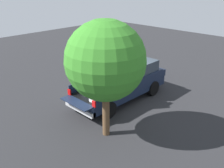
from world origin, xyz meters
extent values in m
plane|color=#262628|center=(0.00, 0.00, 0.00)|extent=(40.00, 40.00, 0.00)
cube|color=#162138|center=(0.00, 0.00, 0.62)|extent=(5.50, 1.92, 0.46)
cube|color=black|center=(-1.20, 0.00, 0.87)|extent=(2.80, 1.80, 0.04)
cube|color=#162138|center=(-1.20, 0.93, 1.10)|extent=(2.80, 0.06, 0.50)
cube|color=#162138|center=(-1.20, -0.93, 1.10)|extent=(2.80, 0.06, 0.50)
cube|color=#162138|center=(0.17, 0.00, 1.10)|extent=(0.06, 1.80, 0.50)
cube|color=#162138|center=(-2.88, 0.00, 0.87)|extent=(0.55, 1.80, 0.04)
cube|color=#B2B2B7|center=(-0.43, 0.00, 1.37)|extent=(1.25, 1.92, 0.04)
cube|color=#162138|center=(1.35, 0.00, 1.10)|extent=(2.30, 1.92, 0.50)
cube|color=#2D3842|center=(1.25, 0.00, 1.64)|extent=(1.94, 1.76, 0.58)
cube|color=#162138|center=(2.70, 0.00, 1.04)|extent=(0.40, 1.82, 0.38)
cube|color=#B2B2B7|center=(-2.72, 0.00, 0.51)|extent=(0.24, 1.92, 0.24)
cube|color=red|center=(-2.62, 0.88, 1.03)|extent=(0.06, 0.20, 0.28)
cube|color=red|center=(-2.62, -0.88, 1.03)|extent=(0.06, 0.20, 0.28)
cylinder|color=black|center=(1.75, 0.88, 0.41)|extent=(0.83, 0.30, 0.83)
cylinder|color=black|center=(1.75, -0.88, 0.41)|extent=(0.83, 0.30, 0.83)
cylinder|color=black|center=(-1.75, 0.88, 0.41)|extent=(0.83, 0.30, 0.83)
cylinder|color=black|center=(-1.75, -0.88, 0.41)|extent=(0.83, 0.30, 0.83)
cube|color=#335170|center=(-1.85, 0.44, 1.13)|extent=(0.40, 0.55, 0.48)
cube|color=#23394E|center=(-1.85, 0.44, 1.40)|extent=(0.44, 0.59, 0.05)
ellipsoid|color=#283351|center=(-1.96, -0.11, 1.12)|extent=(0.20, 0.36, 0.45)
ellipsoid|color=#283351|center=(-2.07, -0.11, 1.05)|extent=(0.09, 0.25, 0.20)
ellipsoid|color=#283351|center=(-1.66, -0.50, 1.09)|extent=(0.20, 0.31, 0.40)
ellipsoid|color=#283351|center=(-1.77, -0.50, 1.03)|extent=(0.09, 0.22, 0.18)
cube|color=white|center=(-2.30, -0.49, 1.04)|extent=(0.26, 0.34, 0.30)
cube|color=#262628|center=(-2.30, -0.49, 1.21)|extent=(0.28, 0.36, 0.04)
cube|color=#4C5166|center=(-0.43, 0.00, 1.60)|extent=(0.83, 1.86, 0.42)
cube|color=#4C5166|center=(-0.76, 0.00, 2.01)|extent=(0.16, 1.86, 0.40)
cube|color=#4C5166|center=(-0.38, 0.83, 1.92)|extent=(0.59, 0.20, 0.22)
cube|color=#4C5166|center=(-0.38, -0.83, 1.92)|extent=(0.59, 0.20, 0.22)
cube|color=yellow|center=(-0.43, 0.42, 2.22)|extent=(0.93, 0.03, 0.02)
cube|color=yellow|center=(-0.43, -0.42, 2.22)|extent=(0.93, 0.03, 0.02)
cylinder|color=brown|center=(-2.77, -1.78, 1.15)|extent=(0.29, 0.29, 2.30)
sphere|color=#337D24|center=(-2.77, -1.78, 3.22)|extent=(3.07, 3.07, 3.07)
camera|label=1|loc=(-8.89, -8.09, 5.99)|focal=39.78mm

